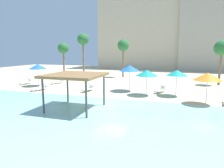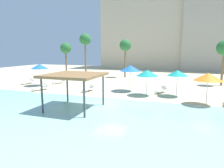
# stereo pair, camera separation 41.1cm
# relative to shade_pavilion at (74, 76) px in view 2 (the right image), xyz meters

# --- Properties ---
(ground_plane) EXTENTS (80.00, 80.00, 0.00)m
(ground_plane) POSITION_rel_shade_pavilion_xyz_m (1.96, 2.57, -2.52)
(ground_plane) COLOR beige
(lagoon_water) EXTENTS (44.00, 13.50, 0.04)m
(lagoon_water) POSITION_rel_shade_pavilion_xyz_m (1.96, -2.68, -2.50)
(lagoon_water) COLOR #99D1C6
(lagoon_water) RESTS_ON ground
(shade_pavilion) EXTENTS (4.00, 4.00, 2.70)m
(shade_pavilion) POSITION_rel_shade_pavilion_xyz_m (0.00, 0.00, 0.00)
(shade_pavilion) COLOR #42474C
(shade_pavilion) RESTS_ON ground
(beach_umbrella_blue_0) EXTENTS (2.29, 2.29, 2.84)m
(beach_umbrella_blue_0) POSITION_rel_shade_pavilion_xyz_m (2.22, 8.17, 0.00)
(beach_umbrella_blue_0) COLOR silver
(beach_umbrella_blue_0) RESTS_ON ground
(beach_umbrella_teal_1) EXTENTS (2.19, 2.19, 2.54)m
(beach_umbrella_teal_1) POSITION_rel_shade_pavilion_xyz_m (4.31, 6.60, -0.28)
(beach_umbrella_teal_1) COLOR silver
(beach_umbrella_teal_1) RESTS_ON ground
(beach_umbrella_blue_2) EXTENTS (2.18, 2.18, 2.77)m
(beach_umbrella_blue_2) POSITION_rel_shade_pavilion_xyz_m (-9.40, 7.75, -0.06)
(beach_umbrella_blue_2) COLOR silver
(beach_umbrella_blue_2) RESTS_ON ground
(beach_umbrella_orange_3) EXTENTS (2.26, 2.26, 2.63)m
(beach_umbrella_orange_3) POSITION_rel_shade_pavilion_xyz_m (9.53, 4.60, -0.20)
(beach_umbrella_orange_3) COLOR silver
(beach_umbrella_orange_3) RESTS_ON ground
(beach_umbrella_teal_4) EXTENTS (2.00, 2.00, 2.56)m
(beach_umbrella_teal_4) POSITION_rel_shade_pavilion_xyz_m (7.13, 7.19, -0.24)
(beach_umbrella_teal_4) COLOR silver
(beach_umbrella_teal_4) RESTS_ON ground
(lounge_chair_0) EXTENTS (1.23, 1.99, 0.74)m
(lounge_chair_0) POSITION_rel_shade_pavilion_xyz_m (5.58, 8.36, -2.19)
(lounge_chair_0) COLOR white
(lounge_chair_0) RESTS_ON ground
(lounge_chair_1) EXTENTS (1.40, 1.96, 0.74)m
(lounge_chair_1) POSITION_rel_shade_pavilion_xyz_m (-7.39, 5.43, -2.19)
(lounge_chair_1) COLOR white
(lounge_chair_1) RESTS_ON ground
(lounge_chair_2) EXTENTS (0.90, 1.97, 0.74)m
(lounge_chair_2) POSITION_rel_shade_pavilion_xyz_m (-2.04, 6.66, -2.19)
(lounge_chair_2) COLOR white
(lounge_chair_2) RESTS_ON ground
(lounge_chair_3) EXTENTS (0.82, 1.95, 0.74)m
(lounge_chair_3) POSITION_rel_shade_pavilion_xyz_m (-11.96, 8.51, -2.19)
(lounge_chair_3) COLOR white
(lounge_chair_3) RESTS_ON ground
(lounge_chair_4) EXTENTS (1.35, 1.97, 0.74)m
(lounge_chair_4) POSITION_rel_shade_pavilion_xyz_m (-8.21, 10.23, -2.19)
(lounge_chair_4) COLOR white
(lounge_chair_4) RESTS_ON ground
(palm_tree_0) EXTENTS (1.90, 1.90, 7.25)m
(palm_tree_0) POSITION_rel_shade_pavilion_xyz_m (-7.88, 17.52, 3.57)
(palm_tree_0) COLOR brown
(palm_tree_0) RESTS_ON ground
(palm_tree_1) EXTENTS (1.90, 1.90, 6.27)m
(palm_tree_1) POSITION_rel_shade_pavilion_xyz_m (-1.54, 19.49, 2.65)
(palm_tree_1) COLOR brown
(palm_tree_1) RESTS_ON ground
(palm_tree_2) EXTENTS (1.90, 1.90, 5.71)m
(palm_tree_2) POSITION_rel_shade_pavilion_xyz_m (12.36, 15.59, 2.12)
(palm_tree_2) COLOR brown
(palm_tree_2) RESTS_ON ground
(palm_tree_3) EXTENTS (1.90, 1.90, 5.83)m
(palm_tree_3) POSITION_rel_shade_pavilion_xyz_m (-11.99, 18.06, 2.23)
(palm_tree_3) COLOR brown
(palm_tree_3) RESTS_ON ground
(hotel_block_0) EXTENTS (19.83, 10.64, 18.76)m
(hotel_block_0) POSITION_rel_shade_pavilion_xyz_m (-2.11, 39.60, 6.86)
(hotel_block_0) COLOR beige
(hotel_block_0) RESTS_ON ground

